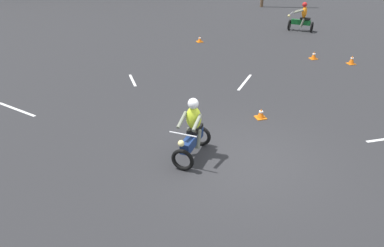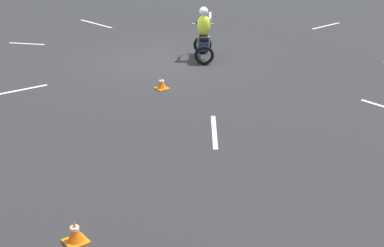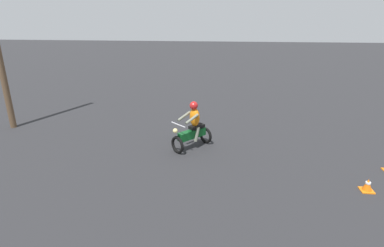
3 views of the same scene
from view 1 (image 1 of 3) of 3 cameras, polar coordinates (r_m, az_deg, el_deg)
The scene contains 10 objects.
ground_plane at distance 9.89m, azimuth 7.59°, elevation -5.64°, with size 120.00×120.00×0.00m, color #28282B.
motorcycle_rider_foreground at distance 9.62m, azimuth 0.07°, elevation -1.36°, with size 1.33×1.47×1.66m.
motorcycle_rider_background at distance 23.41m, azimuth 16.42°, elevation 15.08°, with size 1.45×1.38×1.66m.
traffic_cone_near_left at distance 12.08m, azimuth 10.45°, elevation 1.49°, with size 0.32×0.32×0.33m.
traffic_cone_near_right at distance 18.43m, azimuth 18.07°, elevation 9.83°, with size 0.32×0.32×0.35m.
traffic_cone_mid_center at distance 18.29m, azimuth 23.17°, elevation 8.90°, with size 0.32×0.32×0.40m.
traffic_cone_mid_left at distance 20.36m, azimuth 1.19°, elevation 12.72°, with size 0.32×0.32×0.31m.
lane_stripe_ne at distance 14.96m, azimuth 8.05°, elevation 6.27°, with size 0.10×1.82×0.01m, color silver.
lane_stripe_n at distance 15.19m, azimuth -9.05°, elevation 6.53°, with size 0.10×1.33×0.01m, color silver.
lane_stripe_nw at distance 13.84m, azimuth -25.19°, elevation 1.98°, with size 0.10×1.91×0.01m, color silver.
Camera 1 is at (-3.59, -7.48, 5.39)m, focal length 35.00 mm.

